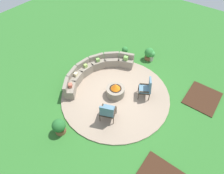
{
  "coord_description": "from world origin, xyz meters",
  "views": [
    {
      "loc": [
        -4.81,
        -3.38,
        7.04
      ],
      "look_at": [
        0.0,
        0.2,
        0.45
      ],
      "focal_mm": 30.58,
      "sensor_mm": 36.0,
      "label": 1
    }
  ],
  "objects_px": {
    "fire_pit": "(115,91)",
    "potted_plant_2": "(149,53)",
    "potted_plant_1": "(125,51)",
    "lounge_chair_front_right": "(146,88)",
    "potted_plant_3": "(152,55)",
    "curved_stone_bench": "(95,70)",
    "potted_plant_0": "(59,127)",
    "lounge_chair_front_left": "(108,111)"
  },
  "relations": [
    {
      "from": "fire_pit",
      "to": "potted_plant_2",
      "type": "height_order",
      "value": "fire_pit"
    },
    {
      "from": "lounge_chair_front_right",
      "to": "potted_plant_1",
      "type": "xyz_separation_m",
      "value": [
        2.01,
        2.53,
        -0.28
      ]
    },
    {
      "from": "lounge_chair_front_right",
      "to": "fire_pit",
      "type": "bearing_deg",
      "value": 92.34
    },
    {
      "from": "curved_stone_bench",
      "to": "potted_plant_0",
      "type": "bearing_deg",
      "value": -163.33
    },
    {
      "from": "fire_pit",
      "to": "potted_plant_3",
      "type": "distance_m",
      "value": 3.33
    },
    {
      "from": "lounge_chair_front_left",
      "to": "potted_plant_2",
      "type": "distance_m",
      "value": 4.69
    },
    {
      "from": "lounge_chair_front_right",
      "to": "potted_plant_0",
      "type": "relative_size",
      "value": 1.49
    },
    {
      "from": "lounge_chair_front_left",
      "to": "potted_plant_0",
      "type": "height_order",
      "value": "lounge_chair_front_left"
    },
    {
      "from": "lounge_chair_front_right",
      "to": "lounge_chair_front_left",
      "type": "bearing_deg",
      "value": 132.07
    },
    {
      "from": "curved_stone_bench",
      "to": "potted_plant_0",
      "type": "relative_size",
      "value": 5.42
    },
    {
      "from": "lounge_chair_front_left",
      "to": "potted_plant_3",
      "type": "relative_size",
      "value": 1.68
    },
    {
      "from": "lounge_chair_front_left",
      "to": "potted_plant_3",
      "type": "xyz_separation_m",
      "value": [
        4.63,
        0.44,
        -0.25
      ]
    },
    {
      "from": "lounge_chair_front_right",
      "to": "potted_plant_3",
      "type": "distance_m",
      "value": 2.79
    },
    {
      "from": "lounge_chair_front_left",
      "to": "potted_plant_1",
      "type": "distance_m",
      "value": 4.51
    },
    {
      "from": "potted_plant_1",
      "to": "potted_plant_2",
      "type": "height_order",
      "value": "potted_plant_2"
    },
    {
      "from": "lounge_chair_front_left",
      "to": "potted_plant_3",
      "type": "distance_m",
      "value": 4.66
    },
    {
      "from": "potted_plant_2",
      "to": "lounge_chair_front_left",
      "type": "bearing_deg",
      "value": -172.42
    },
    {
      "from": "lounge_chair_front_right",
      "to": "potted_plant_3",
      "type": "bearing_deg",
      "value": -7.89
    },
    {
      "from": "potted_plant_1",
      "to": "potted_plant_2",
      "type": "xyz_separation_m",
      "value": [
        0.56,
        -1.27,
        0.05
      ]
    },
    {
      "from": "curved_stone_bench",
      "to": "potted_plant_1",
      "type": "height_order",
      "value": "curved_stone_bench"
    },
    {
      "from": "potted_plant_0",
      "to": "potted_plant_2",
      "type": "bearing_deg",
      "value": -5.2
    },
    {
      "from": "potted_plant_3",
      "to": "lounge_chair_front_right",
      "type": "bearing_deg",
      "value": -157.06
    },
    {
      "from": "potted_plant_0",
      "to": "potted_plant_3",
      "type": "bearing_deg",
      "value": -6.79
    },
    {
      "from": "fire_pit",
      "to": "potted_plant_2",
      "type": "xyz_separation_m",
      "value": [
        3.34,
        0.08,
        0.06
      ]
    },
    {
      "from": "potted_plant_0",
      "to": "potted_plant_1",
      "type": "height_order",
      "value": "potted_plant_0"
    },
    {
      "from": "fire_pit",
      "to": "potted_plant_1",
      "type": "xyz_separation_m",
      "value": [
        2.78,
        1.35,
        0.01
      ]
    },
    {
      "from": "lounge_chair_front_right",
      "to": "potted_plant_1",
      "type": "relative_size",
      "value": 1.84
    },
    {
      "from": "curved_stone_bench",
      "to": "lounge_chair_front_left",
      "type": "xyz_separation_m",
      "value": [
        -1.82,
        -2.21,
        0.23
      ]
    },
    {
      "from": "fire_pit",
      "to": "potted_plant_0",
      "type": "height_order",
      "value": "fire_pit"
    },
    {
      "from": "potted_plant_0",
      "to": "potted_plant_1",
      "type": "relative_size",
      "value": 1.24
    },
    {
      "from": "potted_plant_0",
      "to": "potted_plant_3",
      "type": "distance_m",
      "value": 6.29
    },
    {
      "from": "curved_stone_bench",
      "to": "lounge_chair_front_right",
      "type": "xyz_separation_m",
      "value": [
        0.26,
        -2.85,
        0.25
      ]
    },
    {
      "from": "curved_stone_bench",
      "to": "lounge_chair_front_left",
      "type": "bearing_deg",
      "value": -129.39
    },
    {
      "from": "potted_plant_0",
      "to": "potted_plant_3",
      "type": "height_order",
      "value": "potted_plant_0"
    },
    {
      "from": "lounge_chair_front_left",
      "to": "potted_plant_2",
      "type": "relative_size",
      "value": 1.44
    },
    {
      "from": "potted_plant_0",
      "to": "potted_plant_2",
      "type": "distance_m",
      "value": 6.28
    },
    {
      "from": "potted_plant_3",
      "to": "potted_plant_0",
      "type": "bearing_deg",
      "value": 173.21
    },
    {
      "from": "potted_plant_1",
      "to": "potted_plant_2",
      "type": "bearing_deg",
      "value": -66.2
    },
    {
      "from": "fire_pit",
      "to": "potted_plant_2",
      "type": "bearing_deg",
      "value": 1.31
    },
    {
      "from": "lounge_chair_front_left",
      "to": "lounge_chair_front_right",
      "type": "distance_m",
      "value": 2.17
    },
    {
      "from": "lounge_chair_front_left",
      "to": "potted_plant_0",
      "type": "distance_m",
      "value": 2.01
    },
    {
      "from": "lounge_chair_front_left",
      "to": "potted_plant_3",
      "type": "height_order",
      "value": "lounge_chair_front_left"
    }
  ]
}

